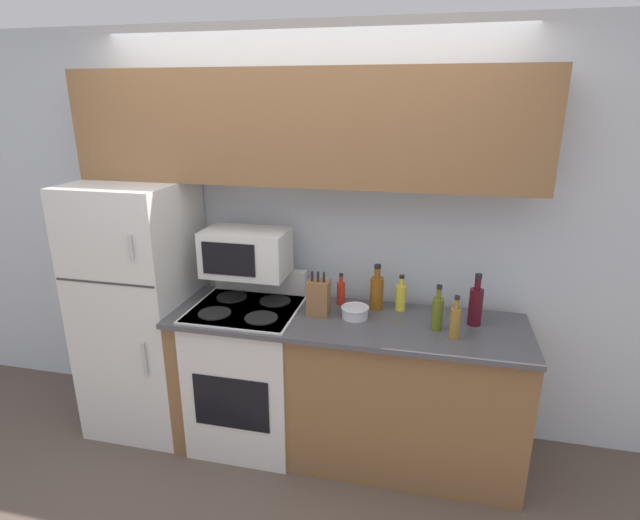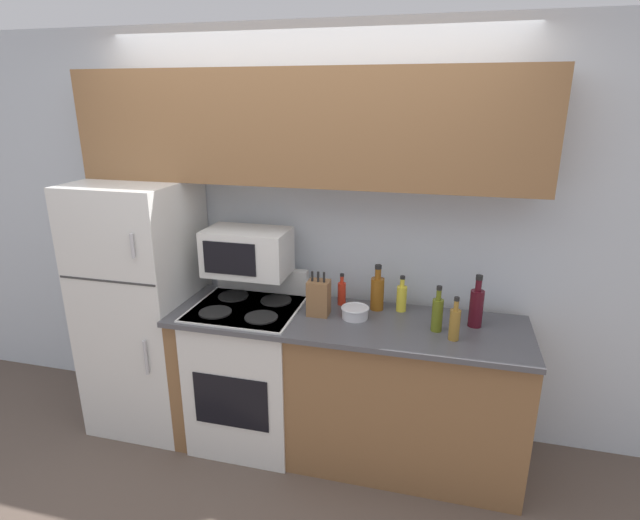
# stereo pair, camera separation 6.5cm
# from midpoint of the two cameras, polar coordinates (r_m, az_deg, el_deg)

# --- Properties ---
(ground_plane) EXTENTS (12.00, 12.00, 0.00)m
(ground_plane) POSITION_cam_midpoint_polar(r_m,az_deg,el_deg) (3.24, -3.92, -22.93)
(ground_plane) COLOR brown
(wall_back) EXTENTS (8.00, 0.05, 2.55)m
(wall_back) POSITION_cam_midpoint_polar(r_m,az_deg,el_deg) (3.22, -0.55, 2.80)
(wall_back) COLOR silver
(wall_back) RESTS_ON ground_plane
(lower_cabinets) EXTENTS (2.06, 0.63, 0.91)m
(lower_cabinets) POSITION_cam_midpoint_polar(r_m,az_deg,el_deg) (3.13, 3.49, -14.19)
(lower_cabinets) COLOR brown
(lower_cabinets) RESTS_ON ground_plane
(refrigerator) EXTENTS (0.65, 0.68, 1.64)m
(refrigerator) POSITION_cam_midpoint_polar(r_m,az_deg,el_deg) (3.47, -18.87, -5.02)
(refrigerator) COLOR silver
(refrigerator) RESTS_ON ground_plane
(upper_cabinets) EXTENTS (2.71, 0.33, 0.64)m
(upper_cabinets) POSITION_cam_midpoint_polar(r_m,az_deg,el_deg) (2.93, -1.57, 14.90)
(upper_cabinets) COLOR brown
(upper_cabinets) RESTS_ON refrigerator
(stove) EXTENTS (0.64, 0.61, 1.08)m
(stove) POSITION_cam_midpoint_polar(r_m,az_deg,el_deg) (3.26, -7.43, -12.47)
(stove) COLOR silver
(stove) RESTS_ON ground_plane
(microwave) EXTENTS (0.51, 0.31, 0.28)m
(microwave) POSITION_cam_midpoint_polar(r_m,az_deg,el_deg) (3.08, -7.71, 0.93)
(microwave) COLOR silver
(microwave) RESTS_ON stove
(knife_block) EXTENTS (0.12, 0.11, 0.27)m
(knife_block) POSITION_cam_midpoint_polar(r_m,az_deg,el_deg) (2.91, 0.48, -4.32)
(knife_block) COLOR brown
(knife_block) RESTS_ON lower_cabinets
(bowl) EXTENTS (0.16, 0.16, 0.07)m
(bowl) POSITION_cam_midpoint_polar(r_m,az_deg,el_deg) (2.90, 4.67, -5.94)
(bowl) COLOR silver
(bowl) RESTS_ON lower_cabinets
(bottle_hot_sauce) EXTENTS (0.05, 0.05, 0.20)m
(bottle_hot_sauce) POSITION_cam_midpoint_polar(r_m,az_deg,el_deg) (3.06, 3.11, -3.72)
(bottle_hot_sauce) COLOR red
(bottle_hot_sauce) RESTS_ON lower_cabinets
(bottle_whiskey) EXTENTS (0.08, 0.08, 0.28)m
(bottle_whiskey) POSITION_cam_midpoint_polar(r_m,az_deg,el_deg) (3.00, 7.19, -3.66)
(bottle_whiskey) COLOR brown
(bottle_whiskey) RESTS_ON lower_cabinets
(bottle_vinegar) EXTENTS (0.06, 0.06, 0.24)m
(bottle_vinegar) POSITION_cam_midpoint_polar(r_m,az_deg,el_deg) (2.72, 15.80, -6.95)
(bottle_vinegar) COLOR olive
(bottle_vinegar) RESTS_ON lower_cabinets
(bottle_wine_red) EXTENTS (0.08, 0.08, 0.30)m
(bottle_wine_red) POSITION_cam_midpoint_polar(r_m,az_deg,el_deg) (2.90, 18.05, -5.07)
(bottle_wine_red) COLOR #470F19
(bottle_wine_red) RESTS_ON lower_cabinets
(bottle_olive_oil) EXTENTS (0.06, 0.06, 0.26)m
(bottle_olive_oil) POSITION_cam_midpoint_polar(r_m,az_deg,el_deg) (2.80, 13.91, -5.95)
(bottle_olive_oil) COLOR #5B6619
(bottle_olive_oil) RESTS_ON lower_cabinets
(bottle_cooking_spray) EXTENTS (0.06, 0.06, 0.22)m
(bottle_cooking_spray) POSITION_cam_midpoint_polar(r_m,az_deg,el_deg) (3.01, 9.92, -4.21)
(bottle_cooking_spray) COLOR gold
(bottle_cooking_spray) RESTS_ON lower_cabinets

